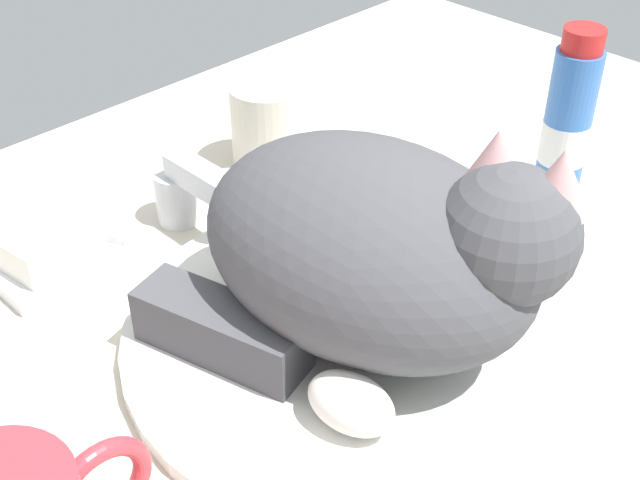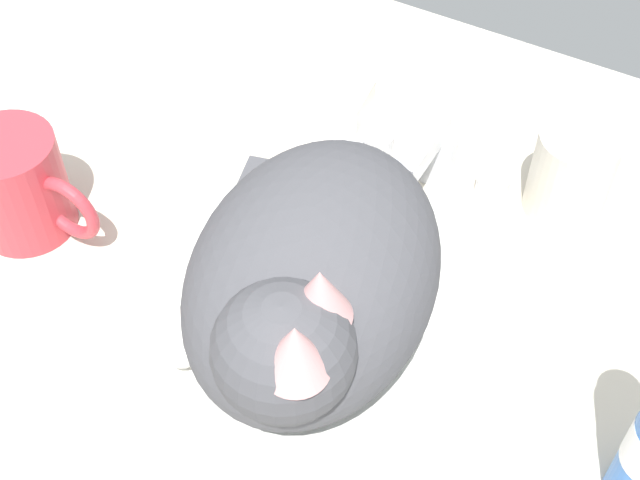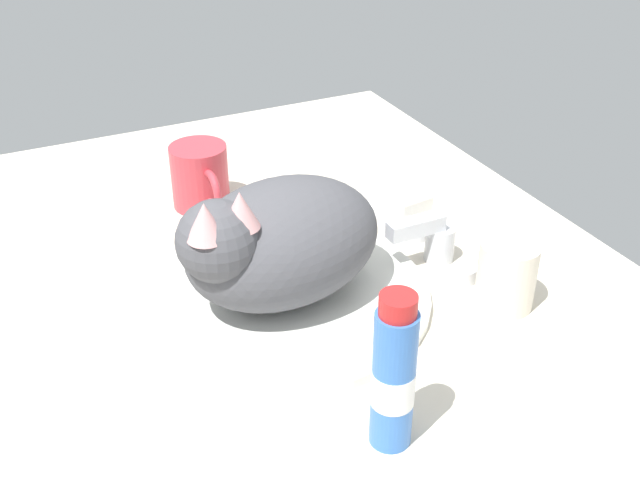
% 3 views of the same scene
% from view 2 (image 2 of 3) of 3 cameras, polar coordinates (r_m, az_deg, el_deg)
% --- Properties ---
extents(ground_plane, '(1.10, 0.83, 0.03)m').
position_cam_2_polar(ground_plane, '(0.65, -0.33, -7.39)').
color(ground_plane, beige).
extents(sink_basin, '(0.32, 0.32, 0.01)m').
position_cam_2_polar(sink_basin, '(0.64, -0.34, -6.36)').
color(sink_basin, silver).
rests_on(sink_basin, ground_plane).
extents(faucet, '(0.13, 0.09, 0.06)m').
position_cam_2_polar(faucet, '(0.74, 7.23, 5.56)').
color(faucet, silver).
rests_on(faucet, ground_plane).
extents(cat, '(0.22, 0.25, 0.16)m').
position_cam_2_polar(cat, '(0.57, -0.81, -2.81)').
color(cat, '#4C4C51').
rests_on(cat, sink_basin).
extents(coffee_mug, '(0.12, 0.08, 0.09)m').
position_cam_2_polar(coffee_mug, '(0.72, -18.84, 3.30)').
color(coffee_mug, '#C63842').
rests_on(coffee_mug, ground_plane).
extents(rinse_cup, '(0.06, 0.06, 0.08)m').
position_cam_2_polar(rinse_cup, '(0.73, 15.94, 4.14)').
color(rinse_cup, silver).
rests_on(rinse_cup, ground_plane).
extents(soap_dish, '(0.09, 0.06, 0.01)m').
position_cam_2_polar(soap_dish, '(0.80, 0.65, 8.05)').
color(soap_dish, white).
rests_on(soap_dish, ground_plane).
extents(soap_bar, '(0.07, 0.06, 0.03)m').
position_cam_2_polar(soap_bar, '(0.79, 0.66, 9.12)').
color(soap_bar, white).
rests_on(soap_bar, soap_dish).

